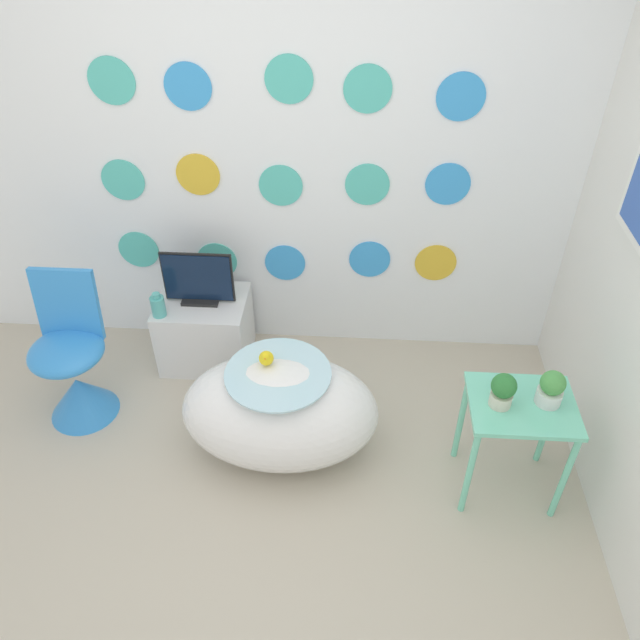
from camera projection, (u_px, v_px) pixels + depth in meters
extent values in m
plane|color=#BCB29E|center=(255.00, 567.00, 2.87)|extent=(12.00, 12.00, 0.00)
cube|color=white|center=(285.00, 149.00, 3.37)|extent=(4.25, 0.04, 2.60)
cylinder|color=#4CBFB2|center=(139.00, 250.00, 3.81)|extent=(0.25, 0.01, 0.25)
cylinder|color=#4CBFB2|center=(217.00, 261.00, 3.83)|extent=(0.25, 0.01, 0.25)
cylinder|color=#3899E5|center=(285.00, 263.00, 3.80)|extent=(0.25, 0.01, 0.25)
cylinder|color=#3899E5|center=(370.00, 259.00, 3.75)|extent=(0.25, 0.01, 0.25)
cylinder|color=gold|center=(436.00, 263.00, 3.73)|extent=(0.25, 0.01, 0.25)
cylinder|color=#4CBFB2|center=(123.00, 180.00, 3.52)|extent=(0.25, 0.01, 0.25)
cylinder|color=gold|center=(198.00, 175.00, 3.47)|extent=(0.25, 0.01, 0.25)
cylinder|color=#4CBFB2|center=(281.00, 186.00, 3.48)|extent=(0.25, 0.01, 0.25)
cylinder|color=#4CBFB2|center=(367.00, 185.00, 3.44)|extent=(0.25, 0.01, 0.25)
cylinder|color=#3899E5|center=(448.00, 184.00, 3.41)|extent=(0.25, 0.01, 0.25)
cylinder|color=#4CBFB2|center=(112.00, 81.00, 3.18)|extent=(0.25, 0.01, 0.25)
cylinder|color=#3899E5|center=(188.00, 87.00, 3.17)|extent=(0.25, 0.01, 0.25)
cylinder|color=#4CBFB2|center=(289.00, 79.00, 3.11)|extent=(0.25, 0.01, 0.25)
cylinder|color=#4CBFB2|center=(368.00, 89.00, 3.12)|extent=(0.25, 0.01, 0.25)
cylinder|color=#3899E5|center=(461.00, 97.00, 3.11)|extent=(0.25, 0.01, 0.25)
ellipsoid|color=white|center=(280.00, 411.00, 3.24)|extent=(1.02, 0.65, 0.58)
cylinder|color=#B2DBEA|center=(278.00, 373.00, 3.06)|extent=(0.53, 0.53, 0.01)
sphere|color=yellow|center=(266.00, 358.00, 3.07)|extent=(0.07, 0.07, 0.07)
sphere|color=yellow|center=(266.00, 356.00, 3.04)|extent=(0.05, 0.05, 0.05)
cone|color=orange|center=(265.00, 359.00, 3.02)|extent=(0.02, 0.02, 0.02)
cone|color=#338CE0|center=(81.00, 396.00, 3.55)|extent=(0.38, 0.38, 0.25)
ellipsoid|color=#338CE0|center=(66.00, 352.00, 3.35)|extent=(0.40, 0.40, 0.14)
cube|color=#338CE0|center=(67.00, 304.00, 3.33)|extent=(0.34, 0.09, 0.42)
cube|color=silver|center=(206.00, 330.00, 3.86)|extent=(0.53, 0.43, 0.45)
cube|color=white|center=(196.00, 342.00, 3.65)|extent=(0.45, 0.01, 0.12)
cube|color=black|center=(201.00, 300.00, 3.72)|extent=(0.22, 0.12, 0.02)
cube|color=black|center=(198.00, 277.00, 3.62)|extent=(0.42, 0.01, 0.32)
cube|color=#0F1E38|center=(198.00, 278.00, 3.61)|extent=(0.40, 0.01, 0.30)
cylinder|color=#51B2AD|center=(158.00, 306.00, 3.58)|extent=(0.08, 0.08, 0.12)
cylinder|color=#51B2AD|center=(156.00, 296.00, 3.53)|extent=(0.04, 0.04, 0.03)
cube|color=#72D8B7|center=(523.00, 405.00, 2.87)|extent=(0.49, 0.40, 0.02)
cylinder|color=#72D8B7|center=(469.00, 473.00, 2.94)|extent=(0.03, 0.03, 0.57)
cylinder|color=#72D8B7|center=(564.00, 478.00, 2.91)|extent=(0.03, 0.03, 0.57)
cylinder|color=#72D8B7|center=(461.00, 419.00, 3.20)|extent=(0.03, 0.03, 0.57)
cylinder|color=#72D8B7|center=(548.00, 423.00, 3.18)|extent=(0.03, 0.03, 0.57)
cylinder|color=beige|center=(501.00, 399.00, 2.84)|extent=(0.10, 0.10, 0.07)
sphere|color=#2D7A38|center=(504.00, 386.00, 2.79)|extent=(0.12, 0.12, 0.12)
cylinder|color=white|center=(549.00, 396.00, 2.85)|extent=(0.12, 0.12, 0.07)
sphere|color=#4C9E4C|center=(553.00, 383.00, 2.80)|extent=(0.11, 0.11, 0.11)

